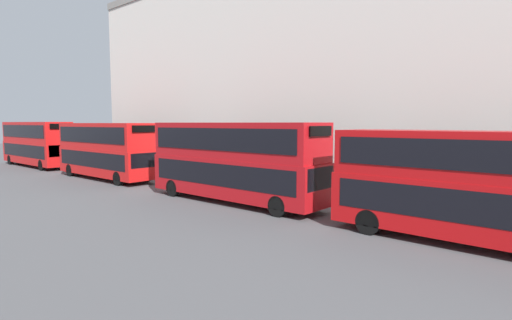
% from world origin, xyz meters
% --- Properties ---
extents(bus_leading, '(2.59, 10.24, 4.09)m').
position_xyz_m(bus_leading, '(1.60, 6.40, 2.26)').
color(bus_leading, '#B20C0F').
rests_on(bus_leading, ground).
extents(bus_second_in_queue, '(2.59, 11.15, 4.39)m').
position_xyz_m(bus_second_in_queue, '(1.60, 18.40, 2.42)').
color(bus_second_in_queue, '#A80F14').
rests_on(bus_second_in_queue, ground).
extents(bus_third_in_queue, '(2.59, 10.69, 4.36)m').
position_xyz_m(bus_third_in_queue, '(1.60, 32.33, 2.40)').
color(bus_third_in_queue, red).
rests_on(bus_third_in_queue, ground).
extents(bus_trailing, '(2.59, 11.46, 4.47)m').
position_xyz_m(bus_trailing, '(1.60, 46.08, 2.46)').
color(bus_trailing, red).
rests_on(bus_trailing, ground).
extents(pedestrian, '(0.36, 0.36, 1.63)m').
position_xyz_m(pedestrian, '(4.46, 37.73, 0.75)').
color(pedestrian, '#26262D').
rests_on(pedestrian, ground).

